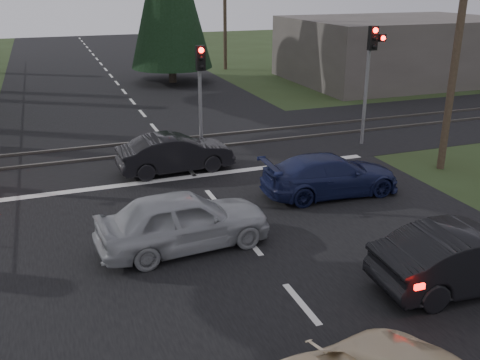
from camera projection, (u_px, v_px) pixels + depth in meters
name	position (u px, v px, depth m)	size (l,w,h in m)	color
ground	(301.00, 304.00, 11.14)	(120.00, 120.00, 0.00)	#273518
road	(182.00, 161.00, 19.92)	(14.00, 100.00, 0.01)	black
rail_corridor	(170.00, 146.00, 21.68)	(120.00, 8.00, 0.01)	black
stop_line	(195.00, 176.00, 18.34)	(13.00, 0.35, 0.00)	silver
rail_near	(174.00, 151.00, 20.96)	(120.00, 0.12, 0.10)	#59544C
rail_far	(165.00, 140.00, 22.37)	(120.00, 0.12, 0.10)	#59544C
traffic_signal_right	(371.00, 63.00, 20.73)	(0.68, 0.48, 4.70)	slate
traffic_signal_center	(201.00, 81.00, 19.85)	(0.32, 0.48, 4.10)	slate
utility_pole_near	(459.00, 32.00, 17.49)	(1.80, 0.26, 9.00)	#4C3D2D
utility_pole_mid	(225.00, 3.00, 38.58)	(1.80, 0.26, 9.00)	#4C3D2D
building_right	(399.00, 49.00, 35.58)	(14.00, 10.00, 4.00)	#59514C
dark_hatchback	(469.00, 258.00, 11.55)	(1.50, 4.30, 1.42)	black
silver_car	(184.00, 220.00, 13.26)	(1.74, 4.33, 1.47)	#999CA1
blue_sedan	(331.00, 175.00, 16.64)	(1.78, 4.37, 1.27)	#161C43
dark_car_far	(175.00, 153.00, 18.63)	(1.39, 3.99, 1.31)	black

